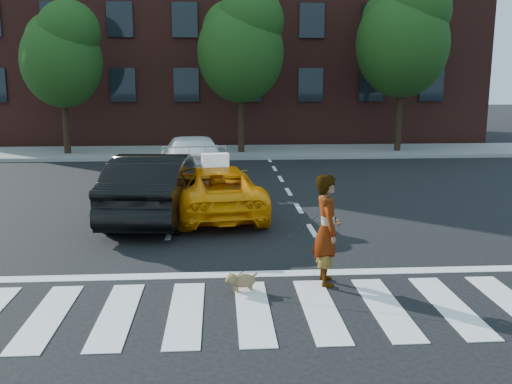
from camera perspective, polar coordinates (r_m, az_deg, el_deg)
ground at (r=8.65m, az=-0.26°, el=-11.85°), size 120.00×120.00×0.00m
crosswalk at (r=8.65m, az=-0.26°, el=-11.81°), size 13.00×2.40×0.01m
stop_line at (r=10.13m, az=-0.82°, el=-8.23°), size 12.00×0.30×0.01m
sidewalk_far at (r=25.65m, az=-2.65°, el=4.02°), size 30.00×4.00×0.15m
building at (r=33.03m, az=-3.02°, el=15.99°), size 26.00×10.00×12.00m
tree_left at (r=25.77m, az=-18.84°, el=13.19°), size 3.39×3.38×6.50m
tree_mid at (r=24.98m, az=-1.46°, el=14.80°), size 3.69×3.69×7.10m
tree_right at (r=26.24m, az=14.57°, el=15.19°), size 4.00×4.00×7.70m
taxi at (r=14.34m, az=-4.04°, el=0.22°), size 2.58×4.70×1.25m
black_sedan at (r=14.08m, az=-9.96°, el=0.60°), size 2.20×5.02×1.60m
white_suv at (r=19.52m, az=-6.42°, el=3.51°), size 2.60×5.21×1.45m
woman at (r=9.53m, az=7.11°, el=-3.77°), size 0.45×0.68×1.86m
dog at (r=9.33m, az=-1.56°, el=-8.82°), size 0.55×0.35×0.32m
taxi_sign at (r=14.01m, az=-4.09°, el=3.21°), size 0.68×0.35×0.32m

